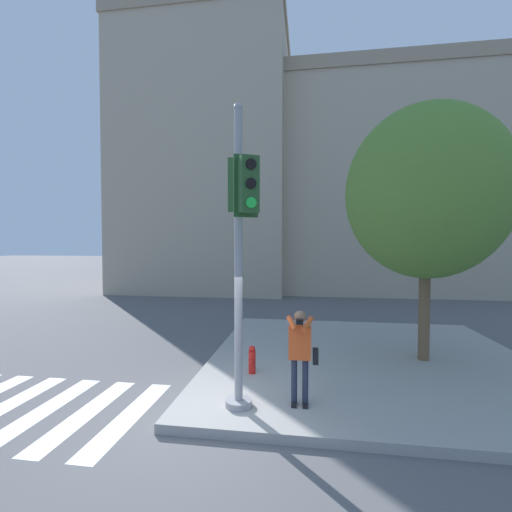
% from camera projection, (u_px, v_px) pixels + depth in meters
% --- Properties ---
extents(ground_plane, '(160.00, 160.00, 0.00)m').
position_uv_depth(ground_plane, '(194.00, 421.00, 5.93)').
color(ground_plane, '#5B5B5E').
extents(sidewalk_corner, '(8.00, 8.00, 0.17)m').
position_uv_depth(sidewalk_corner, '(367.00, 359.00, 8.88)').
color(sidewalk_corner, '#9E9B96').
rests_on(sidewalk_corner, ground_plane).
extents(traffic_signal_pole, '(0.73, 1.39, 5.36)m').
position_uv_depth(traffic_signal_pole, '(241.00, 231.00, 6.03)').
color(traffic_signal_pole, '#939399').
rests_on(traffic_signal_pole, sidewalk_corner).
extents(person_photographer, '(0.58, 0.54, 1.71)m').
position_uv_depth(person_photographer, '(301.00, 349.00, 6.15)').
color(person_photographer, black).
rests_on(person_photographer, sidewalk_corner).
extents(street_tree, '(3.89, 3.89, 6.33)m').
position_uv_depth(street_tree, '(426.00, 193.00, 8.47)').
color(street_tree, brown).
rests_on(street_tree, sidewalk_corner).
extents(fire_hydrant, '(0.16, 0.22, 0.63)m').
position_uv_depth(fire_hydrant, '(252.00, 360.00, 7.68)').
color(fire_hydrant, red).
rests_on(fire_hydrant, sidewalk_corner).
extents(building_left, '(11.06, 11.83, 17.59)m').
position_uv_depth(building_left, '(215.00, 167.00, 25.39)').
color(building_left, tan).
rests_on(building_left, ground_plane).
extents(building_right, '(16.51, 12.43, 13.96)m').
position_uv_depth(building_right, '(373.00, 192.00, 25.23)').
color(building_right, tan).
rests_on(building_right, ground_plane).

